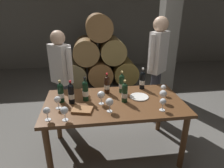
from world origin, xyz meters
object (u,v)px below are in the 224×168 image
Objects in this scene: dining_table at (114,108)px; wine_bottle_3 at (125,93)px; wine_glass_0 at (163,102)px; wine_glass_3 at (64,111)px; wine_bottle_5 at (142,80)px; wine_glass_1 at (58,100)px; wine_glass_5 at (101,95)px; wine_bottle_0 at (61,93)px; wine_glass_4 at (163,88)px; wine_glass_7 at (110,102)px; wine_bottle_2 at (107,84)px; sommelier_presenting at (158,61)px; wine_bottle_1 at (122,83)px; serving_plate at (139,97)px; wine_glass_2 at (163,94)px; tasting_notebook at (82,110)px; taster_seated_left at (61,73)px; wine_bottle_4 at (71,94)px; wine_bottle_6 at (85,91)px; wine_glass_6 at (47,111)px.

dining_table is 5.98× the size of wine_bottle_3.
wine_glass_0 is 1.07m from wine_glass_3.
wine_bottle_5 reaches higher than wine_glass_0.
wine_glass_1 is 0.28m from wine_glass_3.
wine_bottle_5 is at bearing 48.29° from wine_bottle_3.
wine_glass_3 is 0.94× the size of wine_glass_5.
wine_glass_3 reaches higher than dining_table.
wine_glass_1 is at bearing -172.51° from dining_table.
wine_bottle_0 is 1.12m from wine_bottle_5.
wine_glass_1 reaches higher than wine_glass_4.
wine_glass_1 is 0.94× the size of wine_glass_7.
wine_bottle_0 is at bearing -179.11° from wine_glass_4.
wine_glass_4 is at bearing -13.15° from wine_bottle_2.
wine_bottle_3 is 0.92× the size of wine_bottle_5.
wine_bottle_3 reaches higher than wine_glass_0.
wine_bottle_1 is at bearing -143.27° from sommelier_presenting.
serving_plate reaches higher than dining_table.
wine_bottle_3 is 1.18× the size of serving_plate.
wine_glass_2 is at bearing -29.98° from wine_bottle_2.
wine_bottle_0 reaches higher than wine_glass_7.
wine_bottle_5 is (0.51, 0.07, 0.01)m from wine_bottle_2.
wine_bottle_1 is 0.85m from sommelier_presenting.
tasting_notebook is at bearing -20.01° from wine_glass_1.
tasting_notebook is 0.14× the size of taster_seated_left.
wine_bottle_5 is (0.96, 0.31, 0.01)m from wine_bottle_4.
wine_bottle_2 is 0.16× the size of sommelier_presenting.
wine_bottle_6 is at bearing -178.82° from wine_glass_4.
wine_glass_7 is at bearing -169.09° from wine_glass_2.
wine_bottle_6 is at bearing -159.69° from wine_bottle_1.
wine_glass_6 is at bearing -163.42° from wine_glass_4.
sommelier_presenting is (0.89, 0.98, 0.17)m from wine_glass_7.
wine_glass_7 is (-0.22, -0.49, -0.02)m from wine_bottle_1.
taster_seated_left is (-1.15, 0.38, 0.03)m from wine_bottle_5.
dining_table is 5.62× the size of wine_bottle_1.
wine_glass_5 is at bearing 5.05° from wine_glass_1.
wine_bottle_2 reaches higher than wine_glass_0.
wine_glass_5 is at bearing 159.85° from wine_glass_0.
wine_bottle_1 is 0.52m from wine_bottle_6.
taster_seated_left reaches higher than wine_glass_5.
taster_seated_left is (-1.50, -0.03, -0.12)m from sommelier_presenting.
wine_bottle_2 is 0.51m from wine_bottle_5.
wine_glass_7 reaches higher than dining_table.
wine_bottle_6 is 0.93m from wine_glass_0.
wine_glass_2 is 1.12× the size of wine_glass_4.
wine_bottle_4 reaches higher than wine_bottle_3.
wine_bottle_2 reaches higher than wine_glass_2.
wine_bottle_2 is 1.71× the size of wine_glass_5.
wine_glass_1 is 0.98× the size of wine_glass_3.
taster_seated_left reaches higher than tasting_notebook.
wine_glass_1 is at bearing 170.21° from wine_glass_0.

